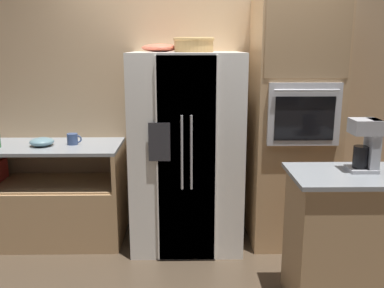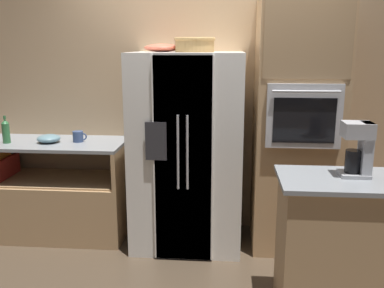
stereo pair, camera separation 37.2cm
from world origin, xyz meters
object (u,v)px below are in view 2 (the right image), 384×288
refrigerator (187,151)px  mixing_bowl (49,139)px  mug (78,137)px  fruit_bowl (162,48)px  bottle_short (6,131)px  wicker_basket (195,44)px  wall_oven (296,126)px  coffee_maker (359,147)px

refrigerator → mixing_bowl: refrigerator is taller
mixing_bowl → mug: bearing=11.2°
fruit_bowl → mug: (-0.80, -0.00, -0.81)m
bottle_short → fruit_bowl: bearing=4.1°
wicker_basket → mixing_bowl: (-1.36, 0.05, -0.85)m
fruit_bowl → mixing_bowl: 1.35m
wicker_basket → fruit_bowl: 0.31m
wicker_basket → wall_oven: bearing=4.3°
wall_oven → wicker_basket: size_ratio=6.30×
wall_oven → fruit_bowl: size_ratio=6.94×
mug → coffee_maker: 2.47m
mug → refrigerator: bearing=-4.7°
mug → mixing_bowl: bearing=-168.8°
refrigerator → bottle_short: (-1.68, -0.02, 0.16)m
refrigerator → wicker_basket: size_ratio=5.00×
coffee_maker → fruit_bowl: bearing=144.1°
mixing_bowl → fruit_bowl: bearing=2.8°
wall_oven → bottle_short: 2.64m
coffee_maker → mixing_bowl: bearing=158.5°
refrigerator → wall_oven: (0.96, 0.05, 0.23)m
refrigerator → coffee_maker: size_ratio=4.88×
wall_oven → coffee_maker: wall_oven is taller
refrigerator → mixing_bowl: bearing=178.5°
mixing_bowl → coffee_maker: bearing=-21.5°
refrigerator → fruit_bowl: (-0.23, 0.09, 0.91)m
wicker_basket → refrigerator: bearing=166.1°
wall_oven → mug: size_ratio=16.47×
wicker_basket → mixing_bowl: bearing=177.9°
wicker_basket → mug: wicker_basket is taller
mug → coffee_maker: (2.24, -1.04, 0.19)m
bottle_short → mug: (0.64, 0.10, -0.06)m
wall_oven → fruit_bowl: bearing=178.3°
refrigerator → wall_oven: bearing=3.0°
wicker_basket → coffee_maker: 1.61m
refrigerator → wicker_basket: (0.07, -0.02, 0.94)m
fruit_bowl → bottle_short: bearing=-175.9°
wall_oven → coffee_maker: size_ratio=6.16×
coffee_maker → wicker_basket: bearing=140.6°
refrigerator → fruit_bowl: fruit_bowl is taller
fruit_bowl → mug: size_ratio=2.37×
bottle_short → wicker_basket: bearing=0.1°
wicker_basket → bottle_short: bearing=-179.9°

